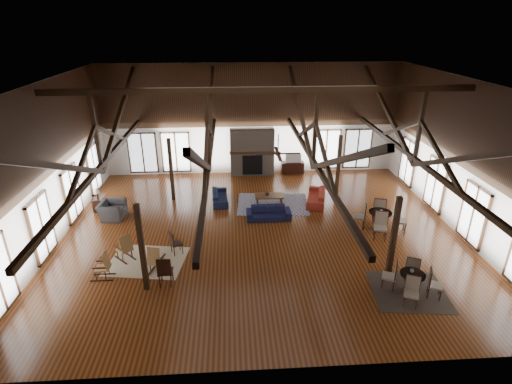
{
  "coord_description": "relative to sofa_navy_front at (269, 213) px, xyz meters",
  "views": [
    {
      "loc": [
        -1.14,
        -14.36,
        8.1
      ],
      "look_at": [
        -0.15,
        1.0,
        1.37
      ],
      "focal_mm": 28.0,
      "sensor_mm": 36.0,
      "label": 1
    }
  ],
  "objects": [
    {
      "name": "wall_back",
      "position": [
        -0.41,
        5.84,
        2.72
      ],
      "size": [
        16.0,
        0.02,
        6.0
      ],
      "primitive_type": "cube",
      "color": "silver",
      "rests_on": "floor"
    },
    {
      "name": "rocking_chair_b",
      "position": [
        -4.25,
        -3.73,
        0.2
      ],
      "size": [
        0.62,
        0.87,
        1.02
      ],
      "rotation": [
        0.0,
        0.0,
        -0.28
      ],
      "color": "olive",
      "rests_on": "floor"
    },
    {
      "name": "rocking_chair_a",
      "position": [
        -5.47,
        -2.88,
        0.2
      ],
      "size": [
        0.86,
        0.86,
        1.03
      ],
      "rotation": [
        0.0,
        0.0,
        0.78
      ],
      "color": "olive",
      "rests_on": "floor"
    },
    {
      "name": "cafe_table_near",
      "position": [
        4.07,
        -5.37,
        0.2
      ],
      "size": [
        1.85,
        1.85,
        0.96
      ],
      "rotation": [
        0.0,
        0.0,
        -0.42
      ],
      "color": "black",
      "rests_on": "floor"
    },
    {
      "name": "sofa_navy_front",
      "position": [
        0.0,
        0.0,
        0.0
      ],
      "size": [
        1.94,
        0.77,
        0.56
      ],
      "primitive_type": "imported",
      "rotation": [
        0.0,
        0.0,
        0.01
      ],
      "color": "black",
      "rests_on": "floor"
    },
    {
      "name": "wall_front",
      "position": [
        -0.41,
        -8.16,
        2.72
      ],
      "size": [
        16.0,
        0.02,
        6.0
      ],
      "primitive_type": "cube",
      "color": "silver",
      "rests_on": "floor"
    },
    {
      "name": "ceiling",
      "position": [
        -0.41,
        -1.16,
        5.72
      ],
      "size": [
        16.0,
        14.0,
        0.02
      ],
      "primitive_type": "cube",
      "color": "black",
      "rests_on": "wall_back"
    },
    {
      "name": "sofa_navy_left",
      "position": [
        -2.15,
        1.92,
        -0.02
      ],
      "size": [
        1.84,
        0.8,
        0.53
      ],
      "primitive_type": "imported",
      "rotation": [
        0.0,
        0.0,
        1.63
      ],
      "color": "#131835",
      "rests_on": "floor"
    },
    {
      "name": "side_table_lamp",
      "position": [
        -7.62,
        1.28,
        0.15
      ],
      "size": [
        0.45,
        0.45,
        1.16
      ],
      "color": "black",
      "rests_on": "floor"
    },
    {
      "name": "ceiling_fan",
      "position": [
        0.09,
        -2.16,
        3.45
      ],
      "size": [
        1.6,
        1.6,
        0.75
      ],
      "color": "black",
      "rests_on": "roof_truss"
    },
    {
      "name": "tv_console",
      "position": [
        1.88,
        5.59,
        0.03
      ],
      "size": [
        1.26,
        0.47,
        0.63
      ],
      "primitive_type": "cube",
      "color": "black",
      "rests_on": "floor"
    },
    {
      "name": "floor",
      "position": [
        -0.41,
        -1.16,
        -0.28
      ],
      "size": [
        16.0,
        16.0,
        0.0
      ],
      "primitive_type": "plane",
      "color": "brown",
      "rests_on": "ground"
    },
    {
      "name": "rug_tan",
      "position": [
        -4.71,
        -3.04,
        -0.28
      ],
      "size": [
        2.95,
        2.47,
        0.01
      ],
      "primitive_type": "cube",
      "rotation": [
        0.0,
        0.0,
        -0.15
      ],
      "color": "tan",
      "rests_on": "floor"
    },
    {
      "name": "post_grid",
      "position": [
        -0.41,
        -1.16,
        1.24
      ],
      "size": [
        8.16,
        7.16,
        3.05
      ],
      "color": "black",
      "rests_on": "floor"
    },
    {
      "name": "wall_right",
      "position": [
        7.59,
        -1.16,
        2.72
      ],
      "size": [
        0.02,
        14.0,
        6.0
      ],
      "primitive_type": "cube",
      "color": "silver",
      "rests_on": "floor"
    },
    {
      "name": "rug_navy",
      "position": [
        0.34,
        1.49,
        -0.28
      ],
      "size": [
        3.47,
        2.71,
        0.01
      ],
      "primitive_type": "cube",
      "rotation": [
        0.0,
        0.0,
        -0.08
      ],
      "color": "#181843",
      "rests_on": "floor"
    },
    {
      "name": "cafe_table_far",
      "position": [
        4.48,
        -1.25,
        0.28
      ],
      "size": [
        2.19,
        2.19,
        1.12
      ],
      "rotation": [
        0.0,
        0.0,
        -0.3
      ],
      "color": "black",
      "rests_on": "floor"
    },
    {
      "name": "roof_truss",
      "position": [
        -0.41,
        -1.16,
        3.75
      ],
      "size": [
        15.6,
        14.07,
        3.14
      ],
      "color": "black",
      "rests_on": "wall_back"
    },
    {
      "name": "side_chair_b",
      "position": [
        -3.81,
        -4.54,
        0.35
      ],
      "size": [
        0.46,
        0.46,
        1.09
      ],
      "rotation": [
        0.0,
        0.0,
        -0.01
      ],
      "color": "black",
      "rests_on": "floor"
    },
    {
      "name": "wall_left",
      "position": [
        -8.41,
        -1.16,
        2.72
      ],
      "size": [
        0.02,
        14.0,
        6.0
      ],
      "primitive_type": "cube",
      "color": "silver",
      "rests_on": "floor"
    },
    {
      "name": "rocking_chair_c",
      "position": [
        -5.92,
        -3.96,
        0.18
      ],
      "size": [
        0.76,
        0.43,
        0.98
      ],
      "rotation": [
        0.0,
        0.0,
        1.56
      ],
      "color": "olive",
      "rests_on": "floor"
    },
    {
      "name": "cup_near",
      "position": [
        4.07,
        -5.28,
        0.46
      ],
      "size": [
        0.16,
        0.16,
        0.1
      ],
      "primitive_type": "imported",
      "rotation": [
        0.0,
        0.0,
        0.26
      ],
      "color": "#B2B2B2",
      "rests_on": "cafe_table_near"
    },
    {
      "name": "armchair",
      "position": [
        -6.83,
        0.55,
        0.09
      ],
      "size": [
        1.22,
        1.09,
        0.74
      ],
      "primitive_type": "imported",
      "rotation": [
        0.0,
        0.0,
        1.48
      ],
      "color": "#2E2D30",
      "rests_on": "floor"
    },
    {
      "name": "vase",
      "position": [
        0.05,
        1.36,
        0.34
      ],
      "size": [
        0.25,
        0.25,
        0.21
      ],
      "primitive_type": "imported",
      "rotation": [
        0.0,
        0.0,
        0.25
      ],
      "color": "#B2B2B2",
      "rests_on": "coffee_table"
    },
    {
      "name": "cup_far",
      "position": [
        4.5,
        -1.27,
        0.57
      ],
      "size": [
        0.13,
        0.13,
        0.09
      ],
      "primitive_type": "imported",
      "rotation": [
        0.0,
        0.0,
        0.07
      ],
      "color": "#B2B2B2",
      "rests_on": "cafe_table_far"
    },
    {
      "name": "television",
      "position": [
        1.91,
        5.59,
        0.6
      ],
      "size": [
        0.88,
        0.16,
        0.51
      ],
      "primitive_type": "imported",
      "rotation": [
        0.0,
        0.0,
        -0.05
      ],
      "color": "#B2B2B2",
      "rests_on": "tv_console"
    },
    {
      "name": "rug_dark",
      "position": [
        4.04,
        -5.36,
        -0.28
      ],
      "size": [
        2.57,
        2.38,
        0.01
      ],
      "primitive_type": "cube",
      "rotation": [
        0.0,
        0.0,
        -0.11
      ],
      "color": "black",
      "rests_on": "floor"
    },
    {
      "name": "sofa_orange",
      "position": [
        2.42,
        1.55,
        0.02
      ],
      "size": [
        2.18,
        1.29,
        0.6
      ],
      "primitive_type": "imported",
      "rotation": [
        0.0,
        0.0,
        -1.83
      ],
      "color": "maroon",
      "rests_on": "floor"
    },
    {
      "name": "side_chair_a",
      "position": [
        -3.75,
        -2.61,
        0.26
      ],
      "size": [
        0.53,
        0.53,
        0.94
      ],
      "rotation": [
        0.0,
        0.0,
        -1.13
      ],
      "color": "black",
      "rests_on": "floor"
    },
    {
      "name": "fireplace",
      "position": [
        -0.41,
        5.51,
        1.01
      ],
      "size": [
        2.5,
        0.69,
        2.6
      ],
      "color": "#77675A",
      "rests_on": "floor"
    },
    {
      "name": "coffee_table",
      "position": [
        0.16,
        1.38,
        0.17
      ],
      "size": [
        1.36,
        0.71,
        0.51
      ],
      "rotation": [
        0.0,
        0.0,
        -0.03
      ],
      "color": "brown",
      "rests_on": "floor"
    }
  ]
}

